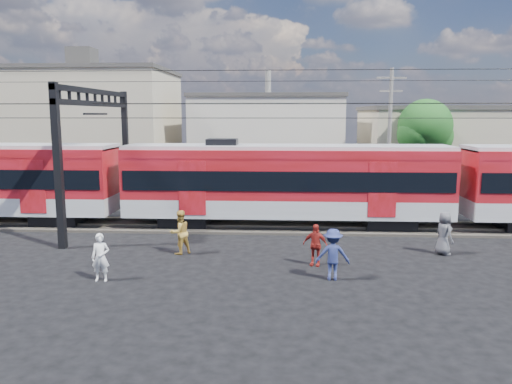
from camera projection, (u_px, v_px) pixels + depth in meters
The scene contains 16 objects.
ground at pixel (299, 279), 17.38m from camera, with size 120.00×120.00×0.00m, color black.
track_bed at pixel (295, 226), 25.26m from camera, with size 70.00×3.40×0.12m, color #2D2823.
rail_near at pixel (295, 227), 24.50m from camera, with size 70.00×0.12×0.12m, color #59544C.
rail_far at pixel (294, 221), 25.98m from camera, with size 70.00×0.12×0.12m, color #59544C.
commuter_train at pixel (290, 181), 24.91m from camera, with size 50.30×3.08×4.17m.
catenary at pixel (123, 125), 24.96m from camera, with size 70.00×9.30×7.52m.
building_west at pixel (86, 127), 41.29m from camera, with size 14.28×10.20×9.30m.
building_midwest at pixel (268, 138), 43.56m from camera, with size 12.24×12.24×7.30m.
building_mideast at pixel (467, 146), 39.78m from camera, with size 16.32×10.20×6.30m.
utility_pole_mid at pixel (389, 133), 31.14m from camera, with size 1.80×0.24×8.50m.
tree_near at pixel (427, 129), 33.99m from camera, with size 3.82×3.64×6.72m.
pedestrian_a at pixel (101, 257), 17.08m from camera, with size 0.61×0.40×1.67m, color white.
pedestrian_b at pixel (180, 232), 20.39m from camera, with size 0.88×0.69×1.82m, color #BC923A.
pedestrian_c at pixel (333, 254), 17.19m from camera, with size 1.16×0.67×1.80m, color navy.
pedestrian_d at pixel (315, 245), 18.82m from camera, with size 0.94×0.39×1.61m, color maroon.
pedestrian_e at pixel (444, 233), 20.31m from camera, with size 0.86×0.56×1.77m, color #4C4B51.
Camera 1 is at (-0.55, -16.76, 5.68)m, focal length 35.00 mm.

